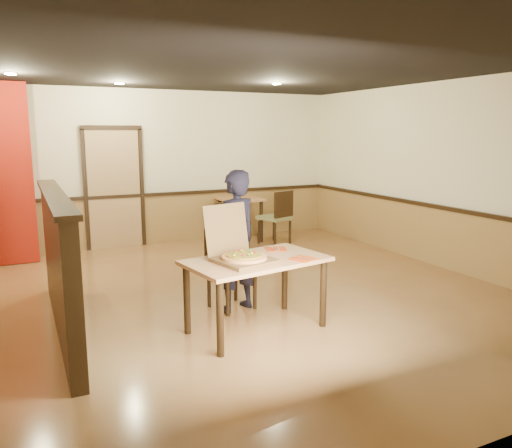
# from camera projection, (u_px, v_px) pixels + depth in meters

# --- Properties ---
(floor) EXTENTS (7.00, 7.00, 0.00)m
(floor) POSITION_uv_depth(u_px,v_px,m) (232.00, 297.00, 6.26)
(floor) COLOR #A57340
(floor) RESTS_ON ground
(ceiling) EXTENTS (7.00, 7.00, 0.00)m
(ceiling) POSITION_uv_depth(u_px,v_px,m) (230.00, 66.00, 5.76)
(ceiling) COLOR black
(ceiling) RESTS_ON wall_back
(wall_back) EXTENTS (7.00, 0.00, 7.00)m
(wall_back) POSITION_uv_depth(u_px,v_px,m) (157.00, 168.00, 9.12)
(wall_back) COLOR #F2EABD
(wall_back) RESTS_ON floor
(wall_right) EXTENTS (0.00, 7.00, 7.00)m
(wall_right) POSITION_uv_depth(u_px,v_px,m) (446.00, 176.00, 7.49)
(wall_right) COLOR #F2EABD
(wall_right) RESTS_ON floor
(wainscot_back) EXTENTS (7.00, 0.04, 0.90)m
(wainscot_back) POSITION_uv_depth(u_px,v_px,m) (160.00, 219.00, 9.27)
(wainscot_back) COLOR olive
(wainscot_back) RESTS_ON floor
(chair_rail_back) EXTENTS (7.00, 0.06, 0.06)m
(chair_rail_back) POSITION_uv_depth(u_px,v_px,m) (159.00, 194.00, 9.16)
(chair_rail_back) COLOR black
(chair_rail_back) RESTS_ON wall_back
(wainscot_right) EXTENTS (0.04, 7.00, 0.90)m
(wainscot_right) POSITION_uv_depth(u_px,v_px,m) (440.00, 238.00, 7.65)
(wainscot_right) COLOR olive
(wainscot_right) RESTS_ON floor
(chair_rail_right) EXTENTS (0.06, 7.00, 0.06)m
(chair_rail_right) POSITION_uv_depth(u_px,v_px,m) (441.00, 207.00, 7.56)
(chair_rail_right) COLOR black
(chair_rail_right) RESTS_ON wall_right
(back_door) EXTENTS (0.90, 0.06, 2.10)m
(back_door) POSITION_uv_depth(u_px,v_px,m) (114.00, 189.00, 8.81)
(back_door) COLOR tan
(back_door) RESTS_ON wall_back
(booth_partition) EXTENTS (0.20, 3.10, 1.44)m
(booth_partition) POSITION_uv_depth(u_px,v_px,m) (59.00, 261.00, 5.11)
(booth_partition) COLOR black
(booth_partition) RESTS_ON floor
(spot_a) EXTENTS (0.14, 0.14, 0.02)m
(spot_a) POSITION_uv_depth(u_px,v_px,m) (10.00, 74.00, 6.39)
(spot_a) COLOR #FFDBB2
(spot_a) RESTS_ON ceiling
(spot_b) EXTENTS (0.14, 0.14, 0.02)m
(spot_b) POSITION_uv_depth(u_px,v_px,m) (119.00, 83.00, 7.64)
(spot_b) COLOR #FFDBB2
(spot_b) RESTS_ON ceiling
(spot_c) EXTENTS (0.14, 0.14, 0.02)m
(spot_c) POSITION_uv_depth(u_px,v_px,m) (277.00, 84.00, 7.69)
(spot_c) COLOR #FFDBB2
(spot_c) RESTS_ON ceiling
(main_table) EXTENTS (1.55, 1.05, 0.77)m
(main_table) POSITION_uv_depth(u_px,v_px,m) (256.00, 269.00, 5.12)
(main_table) COLOR tan
(main_table) RESTS_ON floor
(diner_chair) EXTENTS (0.56, 0.56, 0.94)m
(diner_chair) POSITION_uv_depth(u_px,v_px,m) (228.00, 264.00, 5.86)
(diner_chair) COLOR olive
(diner_chair) RESTS_ON floor
(side_chair_left) EXTENTS (0.58, 0.58, 0.85)m
(side_chair_left) POSITION_uv_depth(u_px,v_px,m) (229.00, 223.00, 8.76)
(side_chair_left) COLOR olive
(side_chair_left) RESTS_ON floor
(side_chair_right) EXTENTS (0.63, 0.63, 1.00)m
(side_chair_right) POSITION_uv_depth(u_px,v_px,m) (277.00, 215.00, 9.14)
(side_chair_right) COLOR olive
(side_chair_right) RESTS_ON floor
(side_table) EXTENTS (0.78, 0.78, 0.82)m
(side_table) POSITION_uv_depth(u_px,v_px,m) (240.00, 207.00, 9.47)
(side_table) COLOR tan
(side_table) RESTS_ON floor
(diner) EXTENTS (0.68, 0.55, 1.63)m
(diner) POSITION_uv_depth(u_px,v_px,m) (235.00, 241.00, 5.68)
(diner) COLOR black
(diner) RESTS_ON floor
(pizza_box) EXTENTS (0.65, 0.72, 0.55)m
(pizza_box) POSITION_uv_depth(u_px,v_px,m) (241.00, 255.00, 4.99)
(pizza_box) COLOR brown
(pizza_box) RESTS_ON main_table
(pizza) EXTENTS (0.51, 0.51, 0.03)m
(pizza) POSITION_uv_depth(u_px,v_px,m) (244.00, 257.00, 4.95)
(pizza) COLOR #E99A54
(pizza) RESTS_ON pizza_box
(napkin_near) EXTENTS (0.31, 0.31, 0.01)m
(napkin_near) POSITION_uv_depth(u_px,v_px,m) (302.00, 259.00, 5.09)
(napkin_near) COLOR #C93F0E
(napkin_near) RESTS_ON main_table
(napkin_far) EXTENTS (0.29, 0.29, 0.01)m
(napkin_far) POSITION_uv_depth(u_px,v_px,m) (276.00, 249.00, 5.51)
(napkin_far) COLOR #C93F0E
(napkin_far) RESTS_ON main_table
(condiment) EXTENTS (0.06, 0.06, 0.16)m
(condiment) POSITION_uv_depth(u_px,v_px,m) (239.00, 195.00, 9.28)
(condiment) COLOR brown
(condiment) RESTS_ON side_table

